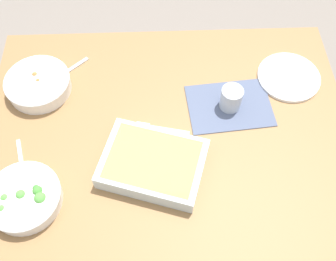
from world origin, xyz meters
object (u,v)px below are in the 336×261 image
Objects in this scene: broccoli_bowl at (24,198)px; spoon_by_broccoli at (22,170)px; stew_bowl at (38,84)px; baking_dish at (153,163)px; drink_cup at (231,99)px; side_plate at (289,77)px; spoon_by_stew at (62,75)px; fork_on_table at (158,128)px.

broccoli_bowl reaches higher than spoon_by_broccoli.
stew_bowl is 0.63× the size of baking_dish.
stew_bowl is at bearing -39.35° from baking_dish.
broccoli_bowl is 0.71m from drink_cup.
spoon_by_broccoli is at bearing -0.71° from baking_dish.
baking_dish is 0.40m from spoon_by_broccoli.
stew_bowl is 1.01× the size of side_plate.
stew_bowl is 0.50m from baking_dish.
spoon_by_stew is at bearing -102.38° from spoon_by_broccoli.
broccoli_bowl is 0.62× the size of baking_dish.
baking_dish is at bearing -165.78° from broccoli_bowl.
spoon_by_broccoli is (0.66, 0.22, -0.03)m from drink_cup.
spoon_by_stew is at bearing -35.13° from fork_on_table.
spoon_by_broccoli is (0.01, 0.31, -0.03)m from stew_bowl.
fork_on_table is at bearing 18.67° from drink_cup.
broccoli_bowl is 0.46m from fork_on_table.
side_plate is at bearing -178.78° from stew_bowl.
spoon_by_stew is 0.38m from spoon_by_broccoli.
spoon_by_broccoli is (0.40, -0.00, -0.03)m from baking_dish.
baking_dish is 0.59m from side_plate.
broccoli_bowl is at bearing 92.20° from stew_bowl.
drink_cup is at bearing -161.75° from spoon_by_broccoli.
side_plate is (-0.87, -0.02, -0.03)m from stew_bowl.
side_plate reaches higher than spoon_by_stew.
baking_dish is (-0.39, 0.32, 0.00)m from stew_bowl.
baking_dish is 1.60× the size of side_plate.
fork_on_table is (-0.34, 0.24, -0.00)m from spoon_by_stew.
baking_dish is 2.45× the size of spoon_by_stew.
drink_cup is (-0.26, -0.22, 0.00)m from baking_dish.
stew_bowl is 0.41m from broccoli_bowl.
broccoli_bowl is at bearing 31.11° from fork_on_table.
drink_cup reaches higher than broccoli_bowl.
broccoli_bowl reaches higher than spoon_by_stew.
spoon_by_broccoli is 0.44m from fork_on_table.
baking_dish reaches higher than spoon_by_stew.
spoon_by_stew and spoon_by_broccoli have the same top height.
fork_on_table is (0.47, 0.19, -0.00)m from side_plate.
spoon_by_broccoli is (0.08, 0.37, 0.00)m from spoon_by_stew.
drink_cup is (-0.63, -0.32, 0.01)m from broccoli_bowl.
broccoli_bowl is 0.38m from baking_dish.
broccoli_bowl is 0.99× the size of side_plate.
drink_cup is 0.39× the size of side_plate.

